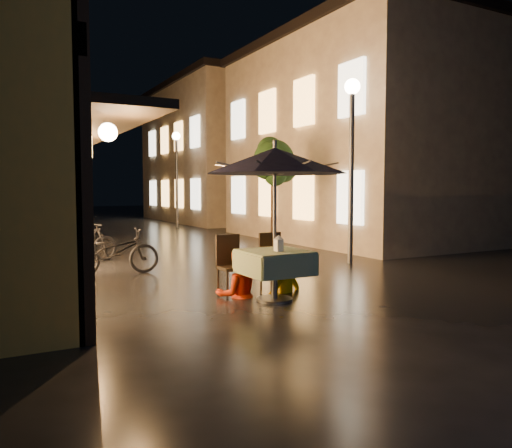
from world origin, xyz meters
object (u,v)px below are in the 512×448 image
patio_umbrella (275,161)px  person_orange (237,251)px  table_lantern (279,242)px  person_yellow (282,250)px  bicycle_0 (115,252)px  streetlamp_near (352,137)px  cafe_table (274,263)px

patio_umbrella → person_orange: (-0.37, 0.55, -1.41)m
patio_umbrella → table_lantern: bearing=-90.0°
table_lantern → person_orange: person_orange is taller
person_orange → person_yellow: person_orange is taller
bicycle_0 → streetlamp_near: bearing=-96.9°
cafe_table → bicycle_0: (-1.65, 3.54, -0.12)m
table_lantern → person_yellow: bearing=54.4°
table_lantern → person_yellow: size_ratio=0.18×
person_yellow → bicycle_0: (-2.10, 3.03, -0.24)m
cafe_table → person_yellow: (0.45, 0.51, 0.11)m
person_orange → patio_umbrella: bearing=132.0°
cafe_table → table_lantern: size_ratio=3.96×
streetlamp_near → patio_umbrella: streetlamp_near is taller
cafe_table → streetlamp_near: bearing=35.6°
table_lantern → patio_umbrella: bearing=90.0°
person_orange → bicycle_0: size_ratio=0.83×
person_orange → bicycle_0: 3.26m
patio_umbrella → cafe_table: bearing=-108.4°
table_lantern → bicycle_0: bearing=114.2°
cafe_table → person_orange: size_ratio=0.67×
streetlamp_near → cafe_table: size_ratio=4.27×
patio_umbrella → person_yellow: size_ratio=1.76×
cafe_table → bicycle_0: bicycle_0 is taller
person_yellow → bicycle_0: person_yellow is taller
patio_umbrella → table_lantern: 1.24m
patio_umbrella → bicycle_0: patio_umbrella is taller
streetlamp_near → cafe_table: (-3.53, -2.53, -2.33)m
patio_umbrella → person_orange: 1.56m
person_orange → table_lantern: bearing=126.9°
table_lantern → streetlamp_near: bearing=37.0°
streetlamp_near → bicycle_0: 5.82m
streetlamp_near → cafe_table: streetlamp_near is taller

